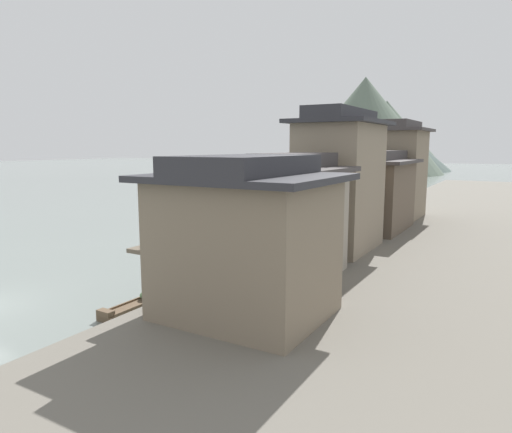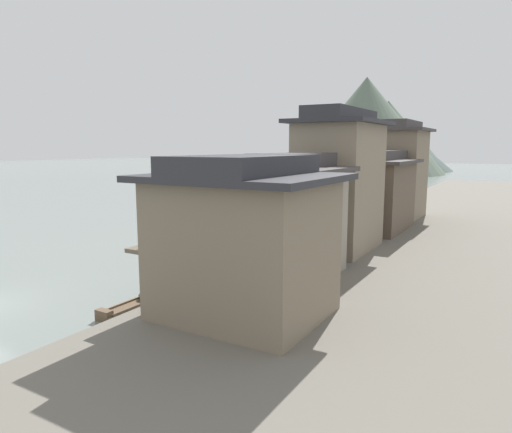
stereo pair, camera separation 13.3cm
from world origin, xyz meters
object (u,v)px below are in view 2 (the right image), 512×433
boat_midriver_upstream (400,198)px  house_waterfront_far (399,170)px  house_waterfront_narrow (377,191)px  boat_moored_second (318,230)px  boat_midriver_drifting (273,249)px  boat_moored_far (352,217)px  house_waterfront_nearest (243,238)px  house_waterfront_second (293,215)px  boat_moored_nearest (378,208)px  house_waterfront_tall (339,181)px  boat_moored_third (149,299)px

boat_midriver_upstream → house_waterfront_far: house_waterfront_far is taller
house_waterfront_narrow → house_waterfront_far: (-0.12, 7.32, 1.31)m
boat_moored_second → boat_midriver_drifting: 8.25m
boat_moored_far → house_waterfront_nearest: bearing=-79.1°
boat_midriver_drifting → house_waterfront_narrow: house_waterfront_narrow is taller
boat_midriver_drifting → house_waterfront_nearest: bearing=-66.2°
boat_moored_far → house_waterfront_far: (4.76, -1.37, 4.87)m
boat_midriver_upstream → house_waterfront_far: (4.72, -21.24, 4.88)m
house_waterfront_second → boat_midriver_upstream: bearing=96.3°
boat_moored_second → boat_midriver_drifting: bearing=-89.4°
boat_midriver_upstream → boat_moored_nearest: bearing=-88.5°
boat_moored_far → house_waterfront_nearest: house_waterfront_nearest is taller
house_waterfront_nearest → house_waterfront_narrow: size_ratio=0.86×
house_waterfront_tall → house_waterfront_far: 15.43m
boat_moored_nearest → boat_moored_far: size_ratio=1.00×
boat_midriver_drifting → boat_moored_second: bearing=90.6°
boat_midriver_upstream → house_waterfront_far: bearing=-77.5°
boat_moored_third → boat_moored_far: boat_moored_third is taller
house_waterfront_second → boat_midriver_drifting: bearing=125.7°
boat_moored_far → boat_midriver_upstream: (0.04, 19.87, -0.01)m
house_waterfront_tall → house_waterfront_narrow: (0.12, 8.11, -1.31)m
boat_moored_second → house_waterfront_tall: size_ratio=0.58×
boat_moored_nearest → boat_midriver_upstream: boat_midriver_upstream is taller
house_waterfront_nearest → boat_midriver_upstream: bearing=96.5°
boat_midriver_drifting → house_waterfront_nearest: (5.67, -12.87, 3.57)m
house_waterfront_tall → boat_moored_far: bearing=105.8°
boat_moored_far → boat_moored_nearest: bearing=87.5°
boat_moored_second → house_waterfront_second: size_ratio=0.83×
house_waterfront_narrow → house_waterfront_second: bearing=-90.3°
boat_moored_second → house_waterfront_tall: house_waterfront_tall is taller
house_waterfront_second → house_waterfront_tall: 6.72m
boat_moored_second → house_waterfront_narrow: (4.91, -0.16, 3.58)m
boat_moored_third → house_waterfront_tall: size_ratio=0.63×
boat_moored_far → boat_moored_third: bearing=-89.5°
boat_moored_nearest → boat_moored_second: boat_moored_second is taller
boat_midriver_drifting → house_waterfront_tall: (4.70, -0.02, 4.86)m
boat_moored_second → house_waterfront_narrow: house_waterfront_narrow is taller
house_waterfront_second → house_waterfront_tall: size_ratio=0.70×
house_waterfront_nearest → house_waterfront_far: bearing=91.9°
house_waterfront_tall → boat_moored_third: bearing=-110.0°
house_waterfront_nearest → house_waterfront_second: same height
boat_midriver_drifting → house_waterfront_second: bearing=-54.3°
house_waterfront_nearest → house_waterfront_second: (-0.92, 6.25, 0.01)m
house_waterfront_tall → house_waterfront_second: bearing=-89.6°
house_waterfront_nearest → house_waterfront_second: 6.32m
boat_midriver_upstream → house_waterfront_nearest: 49.97m
boat_midriver_upstream → house_waterfront_tall: size_ratio=0.65×
boat_moored_second → house_waterfront_nearest: house_waterfront_nearest is taller
house_waterfront_tall → house_waterfront_far: (0.00, 15.43, 0.00)m
boat_moored_third → boat_moored_far: 29.17m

